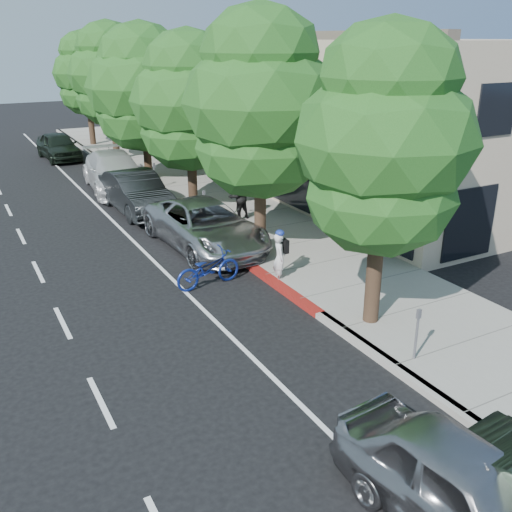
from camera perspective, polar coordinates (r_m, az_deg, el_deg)
ground at (r=16.36m, az=4.43°, el=-4.71°), size 120.00×120.00×0.00m
sidewalk at (r=23.88m, az=-1.29°, el=3.96°), size 4.60×56.00×0.15m
curb at (r=22.97m, az=-6.41°, el=3.13°), size 0.30×56.00×0.15m
curb_red_segment at (r=17.09m, az=2.63°, el=-3.21°), size 0.32×4.00×0.15m
storefront_building at (r=35.29m, az=1.86°, el=15.21°), size 10.00×36.00×7.00m
street_tree_0 at (r=13.89m, az=12.72°, el=10.81°), size 4.36×4.36×7.58m
street_tree_1 at (r=18.74m, az=0.45°, el=14.76°), size 5.05×5.05×8.18m
street_tree_2 at (r=24.19m, az=-6.69°, el=14.97°), size 4.85×4.85×7.52m
street_tree_3 at (r=29.80m, az=-11.25°, el=16.09°), size 5.62×5.62×7.91m
street_tree_4 at (r=35.53m, az=-14.40°, el=17.07°), size 4.83×4.83×8.07m
street_tree_5 at (r=41.37m, az=-16.61°, el=17.00°), size 4.37×4.37×7.60m
cyclist at (r=17.40m, az=2.37°, el=-0.20°), size 0.54×0.67×1.58m
bicycle at (r=17.25m, az=-4.81°, el=-1.27°), size 2.21×0.98×1.12m
silver_suv at (r=20.35m, az=-5.09°, el=3.05°), size 3.01×6.08×1.66m
dark_sedan at (r=25.07m, az=-11.86°, el=6.22°), size 2.00×5.29×1.72m
white_pickup at (r=29.10m, az=-13.96°, el=8.17°), size 3.07×6.43×1.81m
dark_suv_far at (r=37.72m, az=-19.15°, el=10.34°), size 2.23×4.89×1.63m
near_car_a at (r=9.67m, az=20.43°, el=-21.39°), size 2.30×4.70×1.54m
pedestrian at (r=23.06m, az=-1.80°, el=5.93°), size 1.00×0.84×1.86m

